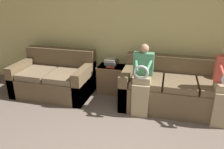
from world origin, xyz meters
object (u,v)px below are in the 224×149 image
couch_side (55,79)px  child_left_seated (142,78)px  book_stack (111,62)px  couch_main (178,90)px  side_shelf (111,79)px

couch_side → child_left_seated: (1.81, -0.35, 0.35)m
couch_side → book_stack: (1.11, 0.34, 0.34)m
child_left_seated → couch_main: bearing=31.2°
child_left_seated → book_stack: (-0.71, 0.69, -0.01)m
couch_side → book_stack: couch_side is taller
side_shelf → couch_main: bearing=-13.2°
couch_side → side_shelf: (1.11, 0.33, -0.02)m
couch_side → couch_main: bearing=0.6°
couch_main → child_left_seated: 0.80m
couch_main → couch_side: 2.43m
child_left_seated → book_stack: 0.98m
couch_main → child_left_seated: size_ratio=1.67×
couch_main → book_stack: size_ratio=6.58×
couch_side → side_shelf: bearing=16.8°
couch_main → side_shelf: bearing=166.8°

